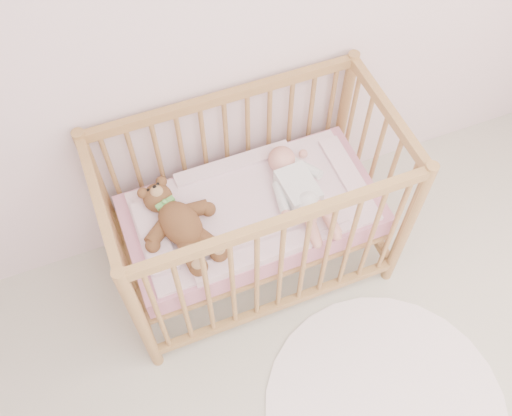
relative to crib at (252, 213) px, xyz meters
name	(u,v)px	position (x,y,z in m)	size (l,w,h in m)	color
wall_back	(256,8)	(0.18, 0.40, 0.85)	(4.00, 0.02, 2.70)	silver
crib	(252,213)	(0.00, 0.00, 0.00)	(1.36, 0.76, 1.00)	tan
mattress	(252,215)	(0.00, 0.00, -0.01)	(1.22, 0.62, 0.13)	pink
blanket	(252,207)	(0.00, 0.00, 0.06)	(1.10, 0.58, 0.06)	#F9ACBF
baby	(298,187)	(0.23, -0.02, 0.14)	(0.29, 0.60, 0.14)	white
teddy_bear	(181,224)	(-0.35, -0.02, 0.15)	(0.39, 0.55, 0.15)	brown
rug	(386,409)	(0.30, -0.99, -0.49)	(1.17, 1.17, 0.01)	white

